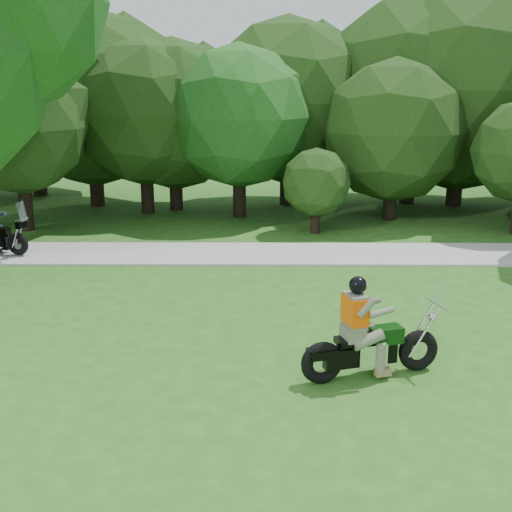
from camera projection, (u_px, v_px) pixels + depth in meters
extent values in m
plane|color=#255718|center=(449.00, 402.00, 9.14)|extent=(100.00, 100.00, 0.00)
cube|color=#9D9D98|center=(363.00, 254.00, 16.85)|extent=(60.00, 2.20, 0.06)
cylinder|color=black|center=(455.00, 181.00, 23.42)|extent=(0.56, 0.56, 1.80)
sphere|color=#18340F|center=(462.00, 89.00, 22.56)|extent=(7.22, 7.22, 7.22)
cylinder|color=black|center=(315.00, 219.00, 19.23)|extent=(0.30, 0.30, 0.85)
sphere|color=#18340F|center=(316.00, 183.00, 18.94)|extent=(2.06, 2.06, 2.06)
cylinder|color=black|center=(239.00, 190.00, 21.39)|extent=(0.43, 0.43, 1.80)
sphere|color=#1B5017|center=(239.00, 117.00, 20.76)|extent=(4.66, 4.66, 4.66)
cylinder|color=black|center=(390.00, 199.00, 21.06)|extent=(0.43, 0.43, 1.39)
sphere|color=#18340F|center=(394.00, 131.00, 20.48)|extent=(4.61, 4.61, 4.61)
cylinder|color=black|center=(176.00, 187.00, 22.63)|extent=(0.46, 0.46, 1.62)
sphere|color=#18340F|center=(174.00, 115.00, 21.97)|extent=(5.17, 5.17, 5.17)
cylinder|color=black|center=(287.00, 180.00, 23.58)|extent=(0.50, 0.50, 1.80)
sphere|color=#18340F|center=(288.00, 101.00, 22.84)|extent=(5.93, 5.93, 5.93)
cylinder|color=black|center=(39.00, 173.00, 25.46)|extent=(0.54, 0.54, 1.80)
sphere|color=#18340F|center=(32.00, 92.00, 24.64)|extent=(6.87, 6.87, 6.87)
cylinder|color=black|center=(408.00, 179.00, 23.87)|extent=(0.55, 0.55, 1.80)
sphere|color=#18340F|center=(413.00, 92.00, 23.04)|extent=(6.95, 6.95, 6.95)
cylinder|color=black|center=(147.00, 187.00, 22.09)|extent=(0.45, 0.45, 1.80)
sphere|color=#18340F|center=(144.00, 113.00, 21.43)|extent=(4.93, 4.93, 4.93)
cylinder|color=black|center=(96.00, 181.00, 23.38)|extent=(0.51, 0.51, 1.80)
sphere|color=#18340F|center=(91.00, 99.00, 22.61)|extent=(6.24, 6.24, 6.24)
cylinder|color=black|center=(26.00, 201.00, 19.48)|extent=(0.40, 0.40, 1.80)
sphere|color=#18340F|center=(19.00, 128.00, 18.90)|extent=(3.99, 3.99, 3.99)
torus|color=black|center=(322.00, 363.00, 9.62)|extent=(0.70, 0.38, 0.67)
torus|color=black|center=(418.00, 350.00, 10.06)|extent=(0.70, 0.38, 0.67)
cube|color=black|center=(360.00, 355.00, 9.77)|extent=(1.19, 0.56, 0.31)
cube|color=silver|center=(369.00, 354.00, 9.82)|extent=(0.53, 0.44, 0.38)
cube|color=black|center=(386.00, 334.00, 9.81)|extent=(0.56, 0.42, 0.25)
cube|color=black|center=(352.00, 341.00, 9.67)|extent=(0.56, 0.44, 0.10)
cylinder|color=silver|center=(422.00, 330.00, 9.98)|extent=(0.51, 0.19, 0.79)
cylinder|color=silver|center=(437.00, 304.00, 9.94)|extent=(0.21, 0.60, 0.03)
cube|color=#5F6854|center=(353.00, 332.00, 9.64)|extent=(0.38, 0.43, 0.23)
cube|color=#5F6854|center=(355.00, 311.00, 9.55)|extent=(0.35, 0.46, 0.53)
cube|color=#FE5105|center=(355.00, 310.00, 9.55)|extent=(0.39, 0.50, 0.42)
sphere|color=black|center=(358.00, 285.00, 9.45)|extent=(0.27, 0.27, 0.27)
torus|color=black|center=(18.00, 244.00, 16.54)|extent=(0.62, 0.33, 0.60)
cube|color=black|center=(1.00, 232.00, 16.60)|extent=(0.50, 0.37, 0.22)
cylinder|color=silver|center=(18.00, 233.00, 16.46)|extent=(0.33, 0.13, 0.76)
cylinder|color=silver|center=(21.00, 219.00, 16.32)|extent=(0.18, 0.53, 0.03)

